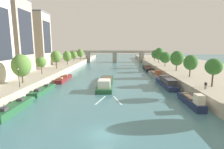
{
  "coord_description": "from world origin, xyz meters",
  "views": [
    {
      "loc": [
        1.74,
        -20.92,
        11.64
      ],
      "look_at": [
        0.0,
        36.94,
        1.71
      ],
      "focal_mm": 27.72,
      "sensor_mm": 36.0,
      "label": 1
    }
  ],
  "objects_px": {
    "moored_boat_left_second": "(15,107)",
    "moored_boat_right_second": "(148,68)",
    "tree_right_distant": "(165,57)",
    "tree_left_second": "(67,56)",
    "tree_left_nearest": "(74,55)",
    "tree_right_third": "(177,58)",
    "barge_midriver": "(106,83)",
    "tree_right_past_mid": "(214,67)",
    "tree_right_by_lamp": "(159,54)",
    "moored_boat_left_downstream": "(64,79)",
    "tree_right_midway": "(191,63)",
    "tree_left_third": "(56,57)",
    "tree_left_midway": "(80,53)",
    "tree_right_nearest": "(155,54)",
    "person_on_quay": "(206,85)",
    "moored_boat_right_downstream": "(191,101)",
    "moored_boat_left_gap_after": "(43,90)",
    "moored_boat_right_near": "(155,74)",
    "lamppost_left_bank": "(19,77)",
    "tree_left_past_mid": "(21,66)",
    "bridge_far": "(115,55)",
    "moored_boat_right_upstream": "(167,83)",
    "tree_left_end_of_row": "(41,62)"
  },
  "relations": [
    {
      "from": "tree_right_past_mid",
      "to": "tree_right_by_lamp",
      "type": "bearing_deg",
      "value": 89.79
    },
    {
      "from": "moored_boat_left_downstream",
      "to": "tree_right_nearest",
      "type": "xyz_separation_m",
      "value": [
        39.34,
        44.49,
        5.71
      ]
    },
    {
      "from": "moored_boat_left_second",
      "to": "tree_right_nearest",
      "type": "height_order",
      "value": "tree_right_nearest"
    },
    {
      "from": "tree_left_third",
      "to": "tree_left_midway",
      "type": "height_order",
      "value": "tree_left_third"
    },
    {
      "from": "tree_right_third",
      "to": "bridge_far",
      "type": "xyz_separation_m",
      "value": [
        -23.09,
        56.07,
        -1.96
      ]
    },
    {
      "from": "tree_left_past_mid",
      "to": "bridge_far",
      "type": "height_order",
      "value": "tree_left_past_mid"
    },
    {
      "from": "moored_boat_right_second",
      "to": "tree_left_midway",
      "type": "xyz_separation_m",
      "value": [
        -37.78,
        26.34,
        5.91
      ]
    },
    {
      "from": "tree_left_third",
      "to": "person_on_quay",
      "type": "distance_m",
      "value": 52.88
    },
    {
      "from": "moored_boat_left_gap_after",
      "to": "moored_boat_right_near",
      "type": "bearing_deg",
      "value": 33.93
    },
    {
      "from": "moored_boat_left_downstream",
      "to": "moored_boat_right_second",
      "type": "relative_size",
      "value": 0.78
    },
    {
      "from": "moored_boat_left_gap_after",
      "to": "tree_left_end_of_row",
      "type": "distance_m",
      "value": 14.62
    },
    {
      "from": "tree_left_past_mid",
      "to": "tree_left_nearest",
      "type": "xyz_separation_m",
      "value": [
        -0.74,
        53.82,
        -0.42
      ]
    },
    {
      "from": "moored_boat_left_downstream",
      "to": "moored_boat_right_near",
      "type": "xyz_separation_m",
      "value": [
        31.83,
        7.44,
        0.34
      ]
    },
    {
      "from": "moored_boat_right_near",
      "to": "tree_left_third",
      "type": "xyz_separation_m",
      "value": [
        -38.08,
        3.73,
        6.13
      ]
    },
    {
      "from": "moored_boat_left_downstream",
      "to": "tree_right_distant",
      "type": "height_order",
      "value": "tree_right_distant"
    },
    {
      "from": "tree_right_by_lamp",
      "to": "bridge_far",
      "type": "xyz_separation_m",
      "value": [
        -23.07,
        29.36,
        -2.19
      ]
    },
    {
      "from": "tree_left_second",
      "to": "lamppost_left_bank",
      "type": "relative_size",
      "value": 1.57
    },
    {
      "from": "moored_boat_left_second",
      "to": "tree_left_end_of_row",
      "type": "distance_m",
      "value": 26.27
    },
    {
      "from": "tree_right_third",
      "to": "tree_right_nearest",
      "type": "relative_size",
      "value": 1.13
    },
    {
      "from": "person_on_quay",
      "to": "tree_right_past_mid",
      "type": "bearing_deg",
      "value": 42.07
    },
    {
      "from": "moored_boat_left_downstream",
      "to": "tree_right_third",
      "type": "distance_m",
      "value": 40.11
    },
    {
      "from": "moored_boat_left_downstream",
      "to": "person_on_quay",
      "type": "distance_m",
      "value": 41.55
    },
    {
      "from": "moored_boat_left_downstream",
      "to": "tree_right_midway",
      "type": "distance_m",
      "value": 39.72
    },
    {
      "from": "tree_right_distant",
      "to": "tree_left_second",
      "type": "bearing_deg",
      "value": 173.23
    },
    {
      "from": "moored_boat_right_downstream",
      "to": "moored_boat_right_upstream",
      "type": "distance_m",
      "value": 15.7
    },
    {
      "from": "tree_left_nearest",
      "to": "person_on_quay",
      "type": "distance_m",
      "value": 72.58
    },
    {
      "from": "moored_boat_right_downstream",
      "to": "tree_left_second",
      "type": "xyz_separation_m",
      "value": [
        -38.0,
        48.16,
        5.43
      ]
    },
    {
      "from": "moored_boat_left_second",
      "to": "tree_right_by_lamp",
      "type": "distance_m",
      "value": 72.5
    },
    {
      "from": "tree_left_third",
      "to": "tree_right_distant",
      "type": "height_order",
      "value": "tree_left_third"
    },
    {
      "from": "tree_left_midway",
      "to": "tree_left_second",
      "type": "bearing_deg",
      "value": -90.78
    },
    {
      "from": "moored_boat_left_second",
      "to": "barge_midriver",
      "type": "bearing_deg",
      "value": 53.48
    },
    {
      "from": "tree_right_third",
      "to": "tree_right_by_lamp",
      "type": "height_order",
      "value": "tree_right_by_lamp"
    },
    {
      "from": "moored_boat_left_second",
      "to": "tree_left_end_of_row",
      "type": "height_order",
      "value": "tree_left_end_of_row"
    },
    {
      "from": "tree_left_past_mid",
      "to": "tree_right_by_lamp",
      "type": "distance_m",
      "value": 65.69
    },
    {
      "from": "moored_boat_right_upstream",
      "to": "tree_right_nearest",
      "type": "distance_m",
      "value": 52.85
    },
    {
      "from": "moored_boat_left_gap_after",
      "to": "lamppost_left_bank",
      "type": "distance_m",
      "value": 7.11
    },
    {
      "from": "tree_right_past_mid",
      "to": "person_on_quay",
      "type": "xyz_separation_m",
      "value": [
        -2.56,
        -2.31,
        -3.54
      ]
    },
    {
      "from": "moored_boat_right_near",
      "to": "tree_right_nearest",
      "type": "height_order",
      "value": "tree_right_nearest"
    },
    {
      "from": "tree_left_end_of_row",
      "to": "tree_right_nearest",
      "type": "relative_size",
      "value": 0.88
    },
    {
      "from": "tree_left_nearest",
      "to": "tree_right_third",
      "type": "xyz_separation_m",
      "value": [
        45.26,
        -32.22,
        0.64
      ]
    },
    {
      "from": "tree_left_end_of_row",
      "to": "tree_left_nearest",
      "type": "bearing_deg",
      "value": 89.87
    },
    {
      "from": "moored_boat_left_second",
      "to": "lamppost_left_bank",
      "type": "height_order",
      "value": "lamppost_left_bank"
    },
    {
      "from": "barge_midriver",
      "to": "moored_boat_right_downstream",
      "type": "bearing_deg",
      "value": -42.34
    },
    {
      "from": "barge_midriver",
      "to": "tree_left_second",
      "type": "bearing_deg",
      "value": 122.34
    },
    {
      "from": "tree_right_midway",
      "to": "bridge_far",
      "type": "height_order",
      "value": "tree_right_midway"
    },
    {
      "from": "lamppost_left_bank",
      "to": "tree_left_midway",
      "type": "bearing_deg",
      "value": 91.3
    },
    {
      "from": "moored_boat_left_gap_after",
      "to": "tree_right_nearest",
      "type": "bearing_deg",
      "value": 55.79
    },
    {
      "from": "barge_midriver",
      "to": "person_on_quay",
      "type": "bearing_deg",
      "value": -30.58
    },
    {
      "from": "moored_boat_left_second",
      "to": "moored_boat_right_second",
      "type": "bearing_deg",
      "value": 58.39
    },
    {
      "from": "tree_left_second",
      "to": "tree_left_midway",
      "type": "bearing_deg",
      "value": 89.22
    }
  ]
}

